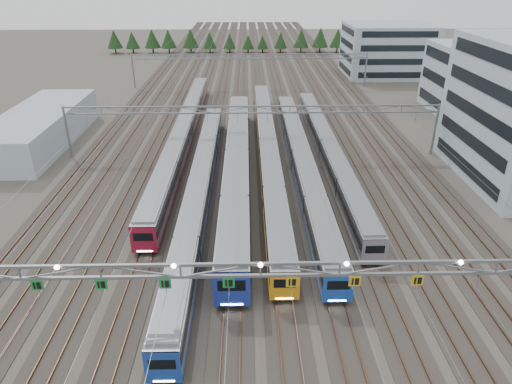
{
  "coord_description": "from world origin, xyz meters",
  "views": [
    {
      "loc": [
        -0.85,
        -26.26,
        26.42
      ],
      "look_at": [
        0.11,
        20.01,
        3.5
      ],
      "focal_mm": 32.0,
      "sensor_mm": 36.0,
      "label": 1
    }
  ],
  "objects_px": {
    "train_b": "(200,185)",
    "train_c": "(237,162)",
    "depot_bldg_mid": "(470,79)",
    "depot_bldg_north": "(387,50)",
    "train_f": "(328,149)",
    "gantry_mid": "(252,116)",
    "gantry_far": "(250,60)",
    "train_e": "(301,160)",
    "west_shed": "(40,128)",
    "train_d": "(268,148)",
    "train_a": "(184,132)",
    "gantry_near": "(260,273)"
  },
  "relations": [
    {
      "from": "gantry_far",
      "to": "train_b",
      "type": "bearing_deg",
      "value": -96.45
    },
    {
      "from": "train_a",
      "to": "gantry_near",
      "type": "relative_size",
      "value": 1.18
    },
    {
      "from": "gantry_near",
      "to": "gantry_mid",
      "type": "distance_m",
      "value": 40.12
    },
    {
      "from": "train_a",
      "to": "gantry_near",
      "type": "distance_m",
      "value": 47.31
    },
    {
      "from": "train_e",
      "to": "gantry_far",
      "type": "height_order",
      "value": "gantry_far"
    },
    {
      "from": "depot_bldg_north",
      "to": "west_shed",
      "type": "bearing_deg",
      "value": -143.98
    },
    {
      "from": "train_c",
      "to": "depot_bldg_mid",
      "type": "bearing_deg",
      "value": 34.75
    },
    {
      "from": "train_d",
      "to": "depot_bldg_north",
      "type": "bearing_deg",
      "value": 60.23
    },
    {
      "from": "train_a",
      "to": "train_e",
      "type": "relative_size",
      "value": 1.15
    },
    {
      "from": "gantry_near",
      "to": "train_a",
      "type": "bearing_deg",
      "value": 103.78
    },
    {
      "from": "train_e",
      "to": "train_c",
      "type": "bearing_deg",
      "value": -170.96
    },
    {
      "from": "train_b",
      "to": "depot_bldg_north",
      "type": "xyz_separation_m",
      "value": [
        43.48,
        73.16,
        4.63
      ]
    },
    {
      "from": "gantry_near",
      "to": "gantry_far",
      "type": "distance_m",
      "value": 85.12
    },
    {
      "from": "gantry_far",
      "to": "depot_bldg_north",
      "type": "distance_m",
      "value": 39.11
    },
    {
      "from": "train_b",
      "to": "train_d",
      "type": "distance_m",
      "value": 15.73
    },
    {
      "from": "train_b",
      "to": "train_d",
      "type": "bearing_deg",
      "value": 55.09
    },
    {
      "from": "train_b",
      "to": "train_f",
      "type": "bearing_deg",
      "value": 34.23
    },
    {
      "from": "train_b",
      "to": "train_c",
      "type": "bearing_deg",
      "value": 55.27
    },
    {
      "from": "train_a",
      "to": "train_b",
      "type": "xyz_separation_m",
      "value": [
        4.5,
        -20.28,
        -0.09
      ]
    },
    {
      "from": "train_c",
      "to": "gantry_near",
      "type": "height_order",
      "value": "gantry_near"
    },
    {
      "from": "depot_bldg_north",
      "to": "gantry_mid",
      "type": "bearing_deg",
      "value": -122.15
    },
    {
      "from": "gantry_mid",
      "to": "train_e",
      "type": "bearing_deg",
      "value": -45.18
    },
    {
      "from": "depot_bldg_mid",
      "to": "depot_bldg_north",
      "type": "relative_size",
      "value": 0.73
    },
    {
      "from": "train_a",
      "to": "west_shed",
      "type": "relative_size",
      "value": 2.22
    },
    {
      "from": "train_e",
      "to": "west_shed",
      "type": "distance_m",
      "value": 43.71
    },
    {
      "from": "train_b",
      "to": "gantry_near",
      "type": "relative_size",
      "value": 1.03
    },
    {
      "from": "train_b",
      "to": "gantry_mid",
      "type": "xyz_separation_m",
      "value": [
        6.75,
        14.72,
        4.47
      ]
    },
    {
      "from": "train_f",
      "to": "gantry_mid",
      "type": "xyz_separation_m",
      "value": [
        -11.25,
        2.47,
        4.49
      ]
    },
    {
      "from": "depot_bldg_mid",
      "to": "west_shed",
      "type": "height_order",
      "value": "depot_bldg_mid"
    },
    {
      "from": "gantry_near",
      "to": "depot_bldg_mid",
      "type": "distance_m",
      "value": 77.06
    },
    {
      "from": "train_b",
      "to": "train_e",
      "type": "distance_m",
      "value": 15.65
    },
    {
      "from": "gantry_near",
      "to": "train_e",
      "type": "bearing_deg",
      "value": 78.47
    },
    {
      "from": "train_e",
      "to": "west_shed",
      "type": "bearing_deg",
      "value": 162.52
    },
    {
      "from": "gantry_mid",
      "to": "west_shed",
      "type": "distance_m",
      "value": 35.7
    },
    {
      "from": "train_c",
      "to": "train_f",
      "type": "distance_m",
      "value": 14.68
    },
    {
      "from": "train_a",
      "to": "train_e",
      "type": "distance_m",
      "value": 21.83
    },
    {
      "from": "train_d",
      "to": "west_shed",
      "type": "bearing_deg",
      "value": 167.64
    },
    {
      "from": "train_f",
      "to": "gantry_near",
      "type": "height_order",
      "value": "gantry_near"
    },
    {
      "from": "depot_bldg_north",
      "to": "train_d",
      "type": "bearing_deg",
      "value": -119.77
    },
    {
      "from": "train_c",
      "to": "gantry_mid",
      "type": "height_order",
      "value": "gantry_mid"
    },
    {
      "from": "gantry_far",
      "to": "train_d",
      "type": "bearing_deg",
      "value": -87.25
    },
    {
      "from": "train_c",
      "to": "train_f",
      "type": "bearing_deg",
      "value": 23.08
    },
    {
      "from": "train_a",
      "to": "gantry_far",
      "type": "xyz_separation_m",
      "value": [
        11.25,
        39.44,
        4.38
      ]
    },
    {
      "from": "depot_bldg_north",
      "to": "depot_bldg_mid",
      "type": "bearing_deg",
      "value": -79.1
    },
    {
      "from": "train_f",
      "to": "train_c",
      "type": "bearing_deg",
      "value": -156.92
    },
    {
      "from": "gantry_near",
      "to": "gantry_far",
      "type": "xyz_separation_m",
      "value": [
        0.05,
        85.12,
        -0.7
      ]
    },
    {
      "from": "depot_bldg_north",
      "to": "train_c",
      "type": "bearing_deg",
      "value": -120.31
    },
    {
      "from": "depot_bldg_mid",
      "to": "depot_bldg_north",
      "type": "xyz_separation_m",
      "value": [
        -6.73,
        34.96,
        0.02
      ]
    },
    {
      "from": "train_f",
      "to": "depot_bldg_north",
      "type": "height_order",
      "value": "depot_bldg_north"
    },
    {
      "from": "train_b",
      "to": "depot_bldg_mid",
      "type": "bearing_deg",
      "value": 37.27
    }
  ]
}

